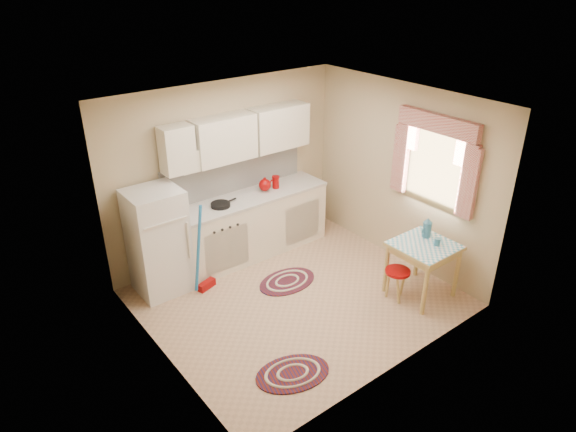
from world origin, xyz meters
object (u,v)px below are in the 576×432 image
object	(u,v)px
stool	(396,284)
table	(421,269)
fridge	(158,242)
base_cabinets	(253,225)

from	to	relation	value
stool	table	bearing A→B (deg)	-18.42
fridge	table	bearing A→B (deg)	-39.75
base_cabinets	table	world-z (taller)	base_cabinets
fridge	table	xyz separation A→B (m)	(2.56, -2.13, -0.34)
base_cabinets	table	distance (m)	2.44
table	stool	distance (m)	0.38
fridge	stool	size ratio (longest dim) A/B	3.33
fridge	base_cabinets	bearing A→B (deg)	1.94
stool	base_cabinets	bearing A→B (deg)	110.18
base_cabinets	stool	world-z (taller)	base_cabinets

